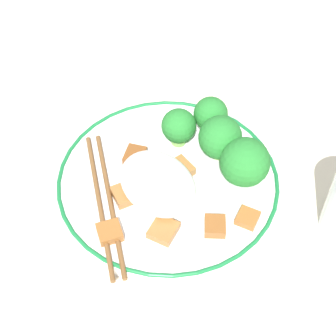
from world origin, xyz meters
TOP-DOWN VIEW (x-y plane):
  - ground_plane at (0.00, 0.00)m, footprint 3.00×3.00m
  - plate at (0.00, 0.00)m, footprint 0.26×0.26m
  - rice_mound at (0.01, -0.02)m, footprint 0.10×0.08m
  - broccoli_back_left at (0.05, 0.07)m, footprint 0.06×0.06m
  - broccoli_back_center at (0.01, 0.07)m, footprint 0.05×0.05m
  - broccoli_back_right at (-0.03, 0.09)m, footprint 0.04×0.04m
  - broccoli_mid_left at (-0.04, 0.04)m, footprint 0.04×0.04m
  - meat_near_front at (0.06, -0.05)m, footprint 0.04×0.04m
  - meat_near_left at (-0.05, -0.01)m, footprint 0.04×0.04m
  - meat_near_right at (0.00, 0.02)m, footprint 0.03×0.02m
  - meat_near_back at (0.03, -0.10)m, footprint 0.03×0.03m
  - meat_on_rice_edge at (-0.01, -0.05)m, footprint 0.03×0.03m
  - meat_mid_left at (0.10, 0.04)m, footprint 0.03×0.03m
  - meat_mid_right at (0.09, -0.00)m, footprint 0.03×0.03m
  - chopsticks at (-0.01, -0.08)m, footprint 0.19×0.10m

SIDE VIEW (x-z plane):
  - ground_plane at x=0.00m, z-range 0.00..0.00m
  - plate at x=0.00m, z-range 0.00..0.02m
  - chopsticks at x=-0.01m, z-range 0.01..0.02m
  - meat_mid_left at x=0.10m, z-range 0.01..0.02m
  - meat_near_front at x=0.06m, z-range 0.01..0.02m
  - meat_near_back at x=0.03m, z-range 0.01..0.02m
  - meat_on_rice_edge at x=-0.01m, z-range 0.01..0.03m
  - meat_mid_right at x=0.09m, z-range 0.01..0.03m
  - meat_near_right at x=0.00m, z-range 0.01..0.03m
  - meat_near_left at x=-0.05m, z-range 0.01..0.03m
  - rice_mound at x=0.01m, z-range 0.01..0.05m
  - broccoli_mid_left at x=-0.04m, z-range 0.02..0.07m
  - broccoli_back_right at x=-0.03m, z-range 0.02..0.07m
  - broccoli_back_left at x=0.05m, z-range 0.02..0.08m
  - broccoli_back_center at x=0.01m, z-range 0.02..0.08m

